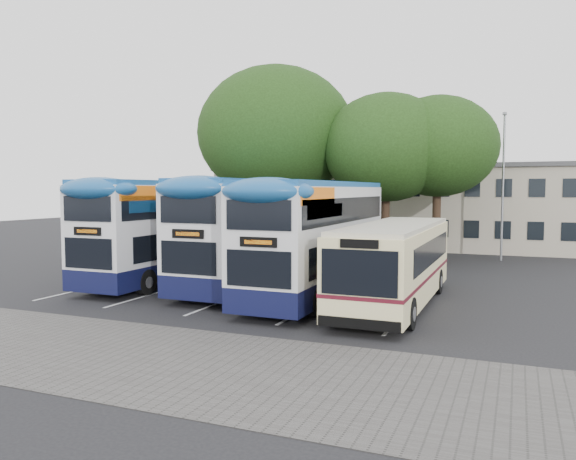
# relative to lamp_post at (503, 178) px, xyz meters

# --- Properties ---
(ground) EXTENTS (120.00, 120.00, 0.00)m
(ground) POSITION_rel_lamp_post_xyz_m (-6.00, -19.97, -5.08)
(ground) COLOR black
(ground) RESTS_ON ground
(paving_strip) EXTENTS (40.00, 6.00, 0.01)m
(paving_strip) POSITION_rel_lamp_post_xyz_m (-8.00, -24.97, -5.08)
(paving_strip) COLOR #595654
(paving_strip) RESTS_ON ground
(bay_lines) EXTENTS (14.12, 11.00, 0.01)m
(bay_lines) POSITION_rel_lamp_post_xyz_m (-9.75, -14.97, -5.08)
(bay_lines) COLOR silver
(bay_lines) RESTS_ON ground
(depot_building) EXTENTS (32.40, 8.40, 6.20)m
(depot_building) POSITION_rel_lamp_post_xyz_m (-6.00, 7.02, -1.93)
(depot_building) COLOR #BAB196
(depot_building) RESTS_ON ground
(lamp_post) EXTENTS (0.25, 1.05, 9.06)m
(lamp_post) POSITION_rel_lamp_post_xyz_m (0.00, 0.00, 0.00)
(lamp_post) COLOR gray
(lamp_post) RESTS_ON ground
(tree_left) EXTENTS (10.25, 10.25, 12.44)m
(tree_left) POSITION_rel_lamp_post_xyz_m (-13.94, -2.85, 2.99)
(tree_left) COLOR black
(tree_left) RESTS_ON ground
(tree_mid) EXTENTS (7.72, 7.72, 10.22)m
(tree_mid) POSITION_rel_lamp_post_xyz_m (-6.59, -2.97, 1.84)
(tree_mid) COLOR black
(tree_mid) RESTS_ON ground
(tree_right) EXTENTS (7.16, 7.16, 10.04)m
(tree_right) POSITION_rel_lamp_post_xyz_m (-3.69, -1.93, 1.89)
(tree_right) COLOR black
(tree_right) RESTS_ON ground
(bus_dd_left) EXTENTS (2.79, 11.51, 4.80)m
(bus_dd_left) POSITION_rel_lamp_post_xyz_m (-14.59, -13.94, -2.44)
(bus_dd_left) COLOR #0E1136
(bus_dd_left) RESTS_ON ground
(bus_dd_mid) EXTENTS (2.81, 11.57, 4.82)m
(bus_dd_mid) POSITION_rel_lamp_post_xyz_m (-10.14, -13.72, -2.43)
(bus_dd_mid) COLOR #0E1136
(bus_dd_mid) RESTS_ON ground
(bus_dd_right) EXTENTS (2.74, 11.32, 4.72)m
(bus_dd_right) POSITION_rel_lamp_post_xyz_m (-6.70, -15.17, -2.49)
(bus_dd_right) COLOR #0E1136
(bus_dd_right) RESTS_ON ground
(bus_single) EXTENTS (2.66, 10.45, 3.12)m
(bus_single) POSITION_rel_lamp_post_xyz_m (-3.34, -15.81, -3.32)
(bus_single) COLOR #FCECA8
(bus_single) RESTS_ON ground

